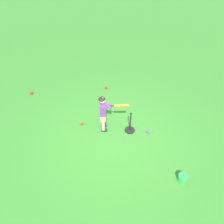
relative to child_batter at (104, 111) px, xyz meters
The scene contains 8 objects.
ground_plane 0.81m from the child_batter, ahead, with size 40.00×40.00×0.00m, color #38842D.
child_batter is the anchor object (origin of this frame).
play_ball_by_bucket 2.00m from the child_batter, 142.66° to the left, with size 0.10×0.10×0.10m, color red.
play_ball_near_batter 3.00m from the child_batter, 159.89° to the right, with size 0.10×0.10×0.10m, color red.
play_ball_far_left 0.90m from the child_batter, 140.63° to the right, with size 0.08×0.08×0.08m, color red.
play_ball_far_right 1.34m from the child_batter, 45.34° to the left, with size 0.08×0.08×0.08m, color purple.
batting_tee 0.88m from the child_batter, 47.07° to the left, with size 0.28×0.28×0.62m.
toy_bucket 2.43m from the child_batter, 10.44° to the left, with size 0.22×0.22×0.19m.
Camera 1 is at (2.94, -2.30, 4.24)m, focal length 34.30 mm.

